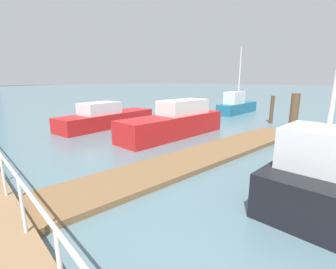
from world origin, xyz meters
name	(u,v)px	position (x,y,z in m)	size (l,w,h in m)	color
ground_plane	(35,129)	(0.00, 20.00, 0.00)	(300.00, 300.00, 0.00)	slate
floating_dock	(205,155)	(3.60, 8.90, 0.09)	(14.20, 2.00, 0.18)	olive
dock_piling_2	(293,123)	(7.01, 6.87, 1.28)	(0.34, 0.34, 2.56)	brown
dock_piling_3	(166,122)	(5.18, 13.05, 0.78)	(0.26, 0.26, 1.56)	brown
dock_piling_4	(272,110)	(13.45, 10.72, 1.00)	(0.26, 0.26, 2.00)	brown
moored_boat_0	(237,105)	(16.20, 15.31, 0.76)	(5.88, 2.07, 6.05)	#1E6B8C
moored_boat_1	(106,118)	(3.81, 17.55, 0.63)	(7.19, 3.12, 1.69)	red
moored_boat_4	(321,173)	(2.95, 4.61, 0.78)	(4.37, 2.16, 7.98)	black
moored_boat_5	(175,122)	(5.43, 12.56, 0.79)	(6.99, 2.29, 2.00)	red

